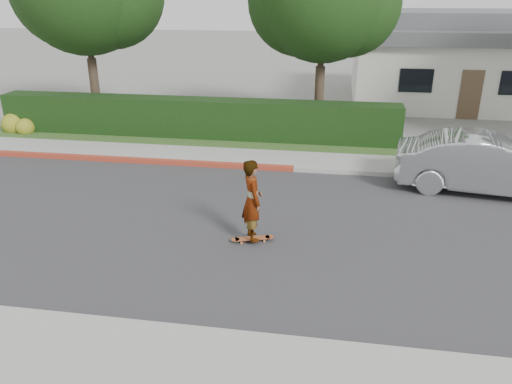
# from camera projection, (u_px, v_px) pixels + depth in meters

# --- Properties ---
(ground) EXTENTS (120.00, 120.00, 0.00)m
(ground) POSITION_uv_depth(u_px,v_px,m) (236.00, 226.00, 11.84)
(ground) COLOR slate
(ground) RESTS_ON ground
(road) EXTENTS (60.00, 8.00, 0.01)m
(road) POSITION_uv_depth(u_px,v_px,m) (236.00, 226.00, 11.84)
(road) COLOR #2D2D30
(road) RESTS_ON ground
(curb_near) EXTENTS (60.00, 0.20, 0.15)m
(curb_near) POSITION_uv_depth(u_px,v_px,m) (187.00, 332.00, 8.06)
(curb_near) COLOR #9E9E99
(curb_near) RESTS_ON ground
(sidewalk_near) EXTENTS (60.00, 1.60, 0.12)m
(sidewalk_near) POSITION_uv_depth(u_px,v_px,m) (169.00, 372.00, 7.25)
(sidewalk_near) COLOR gray
(sidewalk_near) RESTS_ON ground
(curb_far) EXTENTS (60.00, 0.20, 0.15)m
(curb_far) POSITION_uv_depth(u_px,v_px,m) (262.00, 167.00, 15.56)
(curb_far) COLOR #9E9E99
(curb_far) RESTS_ON ground
(curb_red_section) EXTENTS (12.00, 0.21, 0.15)m
(curb_red_section) POSITION_uv_depth(u_px,v_px,m) (111.00, 159.00, 16.30)
(curb_red_section) COLOR #9A3421
(curb_red_section) RESTS_ON ground
(sidewalk_far) EXTENTS (60.00, 1.60, 0.12)m
(sidewalk_far) POSITION_uv_depth(u_px,v_px,m) (266.00, 159.00, 16.39)
(sidewalk_far) COLOR gray
(sidewalk_far) RESTS_ON ground
(planting_strip) EXTENTS (60.00, 1.60, 0.10)m
(planting_strip) POSITION_uv_depth(u_px,v_px,m) (272.00, 145.00, 17.86)
(planting_strip) COLOR #2D4C1E
(planting_strip) RESTS_ON ground
(hedge) EXTENTS (15.00, 1.00, 1.50)m
(hedge) POSITION_uv_depth(u_px,v_px,m) (195.00, 119.00, 18.59)
(hedge) COLOR black
(hedge) RESTS_ON ground
(flowering_shrub) EXTENTS (1.40, 1.00, 0.90)m
(flowering_shrub) POSITION_uv_depth(u_px,v_px,m) (17.00, 125.00, 19.35)
(flowering_shrub) COLOR #2D4C19
(flowering_shrub) RESTS_ON ground
(house) EXTENTS (10.60, 8.60, 4.30)m
(house) POSITION_uv_depth(u_px,v_px,m) (459.00, 58.00, 24.50)
(house) COLOR beige
(house) RESTS_ON ground
(skateboard) EXTENTS (0.97, 0.48, 0.09)m
(skateboard) POSITION_uv_depth(u_px,v_px,m) (252.00, 238.00, 11.09)
(skateboard) COLOR #DD6A3C
(skateboard) RESTS_ON ground
(skateboarder) EXTENTS (0.67, 0.79, 1.83)m
(skateboarder) POSITION_uv_depth(u_px,v_px,m) (252.00, 200.00, 10.74)
(skateboarder) COLOR white
(skateboarder) RESTS_ON skateboard
(car_silver) EXTENTS (5.02, 2.32, 1.59)m
(car_silver) POSITION_uv_depth(u_px,v_px,m) (487.00, 164.00, 13.61)
(car_silver) COLOR #AEB0B5
(car_silver) RESTS_ON ground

